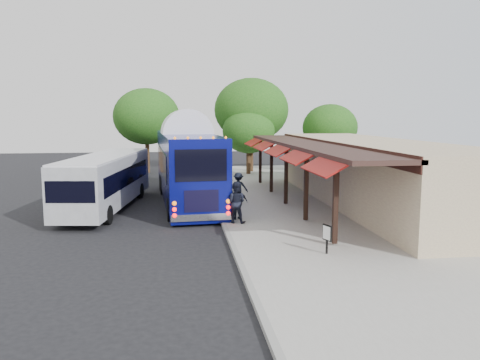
{
  "coord_description": "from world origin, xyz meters",
  "views": [
    {
      "loc": [
        -1.89,
        -20.25,
        4.91
      ],
      "look_at": [
        1.06,
        2.22,
        1.8
      ],
      "focal_mm": 35.0,
      "sensor_mm": 36.0,
      "label": 1
    }
  ],
  "objects_px": {
    "coach_bus": "(187,163)",
    "ped_a": "(231,193)",
    "sign_board": "(327,234)",
    "ped_c": "(238,202)",
    "city_bus": "(107,179)",
    "ped_d": "(238,187)",
    "ped_b": "(236,202)"
  },
  "relations": [
    {
      "from": "coach_bus",
      "to": "sign_board",
      "type": "height_order",
      "value": "coach_bus"
    },
    {
      "from": "ped_b",
      "to": "ped_c",
      "type": "distance_m",
      "value": 0.73
    },
    {
      "from": "coach_bus",
      "to": "sign_board",
      "type": "relative_size",
      "value": 12.92
    },
    {
      "from": "ped_b",
      "to": "ped_a",
      "type": "bearing_deg",
      "value": -71.4
    },
    {
      "from": "coach_bus",
      "to": "ped_d",
      "type": "height_order",
      "value": "coach_bus"
    },
    {
      "from": "ped_a",
      "to": "ped_c",
      "type": "bearing_deg",
      "value": -109.4
    },
    {
      "from": "coach_bus",
      "to": "ped_a",
      "type": "xyz_separation_m",
      "value": [
        2.17,
        -3.11,
        -1.31
      ]
    },
    {
      "from": "ped_d",
      "to": "ped_c",
      "type": "bearing_deg",
      "value": 87.6
    },
    {
      "from": "city_bus",
      "to": "ped_d",
      "type": "relative_size",
      "value": 6.66
    },
    {
      "from": "coach_bus",
      "to": "ped_a",
      "type": "bearing_deg",
      "value": -59.58
    },
    {
      "from": "sign_board",
      "to": "ped_a",
      "type": "bearing_deg",
      "value": 85.65
    },
    {
      "from": "coach_bus",
      "to": "ped_a",
      "type": "height_order",
      "value": "coach_bus"
    },
    {
      "from": "sign_board",
      "to": "city_bus",
      "type": "bearing_deg",
      "value": 111.07
    },
    {
      "from": "coach_bus",
      "to": "city_bus",
      "type": "height_order",
      "value": "coach_bus"
    },
    {
      "from": "coach_bus",
      "to": "ped_a",
      "type": "distance_m",
      "value": 4.02
    },
    {
      "from": "coach_bus",
      "to": "ped_c",
      "type": "distance_m",
      "value": 6.26
    },
    {
      "from": "ped_d",
      "to": "ped_b",
      "type": "bearing_deg",
      "value": 86.67
    },
    {
      "from": "city_bus",
      "to": "ped_c",
      "type": "bearing_deg",
      "value": -25.26
    },
    {
      "from": "ped_a",
      "to": "ped_c",
      "type": "relative_size",
      "value": 0.99
    },
    {
      "from": "ped_c",
      "to": "ped_d",
      "type": "distance_m",
      "value": 4.53
    },
    {
      "from": "ped_a",
      "to": "city_bus",
      "type": "bearing_deg",
      "value": 145.46
    },
    {
      "from": "coach_bus",
      "to": "ped_d",
      "type": "bearing_deg",
      "value": -27.69
    },
    {
      "from": "city_bus",
      "to": "ped_c",
      "type": "xyz_separation_m",
      "value": [
        6.5,
        -4.18,
        -0.63
      ]
    },
    {
      "from": "ped_b",
      "to": "sign_board",
      "type": "relative_size",
      "value": 1.81
    },
    {
      "from": "coach_bus",
      "to": "sign_board",
      "type": "xyz_separation_m",
      "value": [
        4.61,
        -11.55,
        -1.41
      ]
    },
    {
      "from": "coach_bus",
      "to": "ped_c",
      "type": "bearing_deg",
      "value": -73.14
    },
    {
      "from": "sign_board",
      "to": "ped_d",
      "type": "bearing_deg",
      "value": 79.33
    },
    {
      "from": "city_bus",
      "to": "sign_board",
      "type": "height_order",
      "value": "city_bus"
    },
    {
      "from": "coach_bus",
      "to": "sign_board",
      "type": "bearing_deg",
      "value": -72.75
    },
    {
      "from": "city_bus",
      "to": "sign_board",
      "type": "bearing_deg",
      "value": -40.98
    },
    {
      "from": "coach_bus",
      "to": "ped_d",
      "type": "distance_m",
      "value": 3.34
    },
    {
      "from": "ped_a",
      "to": "ped_d",
      "type": "relative_size",
      "value": 0.97
    }
  ]
}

